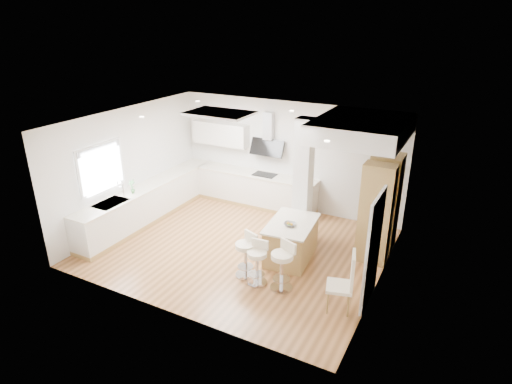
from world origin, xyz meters
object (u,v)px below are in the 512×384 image
Objects in this scene: bar_stool_c at (283,263)px; dining_chair at (346,280)px; peninsula at (291,240)px; bar_stool_a at (246,253)px; bar_stool_b at (257,260)px.

dining_chair reaches higher than bar_stool_c.
peninsula is at bearing 126.76° from dining_chair.
dining_chair is (2.00, -0.15, 0.09)m from bar_stool_a.
dining_chair reaches higher than bar_stool_b.
dining_chair is at bearing -43.46° from peninsula.
dining_chair is at bearing 17.31° from bar_stool_c.
bar_stool_c is at bearing 160.34° from dining_chair.
bar_stool_a is at bearing -122.05° from peninsula.
bar_stool_a is at bearing -163.01° from bar_stool_c.
bar_stool_a is (-0.50, -1.01, 0.09)m from peninsula.
bar_stool_b is at bearing 163.47° from dining_chair.
dining_chair is (1.21, -0.09, 0.07)m from bar_stool_c.
bar_stool_b is (0.31, -0.12, -0.02)m from bar_stool_a.
bar_stool_c reaches higher than peninsula.
bar_stool_a is 0.80m from bar_stool_c.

